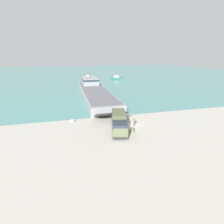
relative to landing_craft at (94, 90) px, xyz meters
The scene contains 10 objects.
ground_plane 27.56m from the landing_craft, 84.40° to the right, with size 240.00×240.00×0.00m, color #9E998E.
water_surface 68.44m from the landing_craft, 87.75° to the left, with size 240.00×180.00×0.01m, color #477F7A.
landing_craft is the anchor object (origin of this frame).
military_truck 29.37m from the landing_craft, 90.15° to the right, with size 4.13×7.87×3.14m.
soldier_on_ramp 28.04m from the landing_craft, 83.14° to the right, with size 0.48×0.48×1.72m.
moored_boat_a 40.55m from the landing_craft, 86.20° to the left, with size 4.42×8.36×1.88m.
moored_boat_b 39.17m from the landing_craft, 62.86° to the left, with size 6.95×4.12×2.05m.
cargo_crate 30.45m from the landing_craft, 86.04° to the right, with size 0.67×0.81×0.67m, color #566042.
shoreline_rock_a 24.00m from the landing_craft, 109.11° to the right, with size 1.01×1.01×1.01m, color gray.
shoreline_rock_b 24.00m from the landing_craft, 109.53° to the right, with size 0.92×0.92×0.92m, color gray.
Camera 1 is at (-10.96, -29.18, 12.96)m, focal length 28.00 mm.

